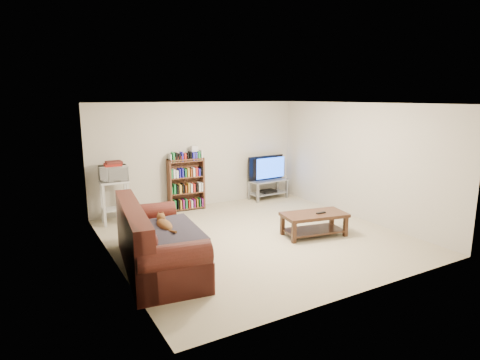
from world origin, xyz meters
TOP-DOWN VIEW (x-y plane):
  - floor at (0.00, 0.00)m, footprint 5.00×5.00m
  - ceiling at (0.00, 0.00)m, footprint 5.00×5.00m
  - wall_back at (0.00, 2.50)m, footprint 5.00×0.00m
  - wall_front at (0.00, -2.50)m, footprint 5.00×0.00m
  - wall_left at (-2.50, 0.00)m, footprint 0.00×5.00m
  - wall_right at (2.50, 0.00)m, footprint 0.00×5.00m
  - sofa at (-2.04, -0.40)m, footprint 1.29×2.41m
  - blanket at (-1.87, -0.58)m, footprint 0.95×1.20m
  - cat at (-1.84, -0.37)m, footprint 0.33×0.65m
  - coffee_table at (0.97, -0.47)m, footprint 1.26×0.79m
  - remote at (1.07, -0.54)m, footprint 0.19×0.06m
  - tv_stand at (1.74, 2.22)m, footprint 0.99×0.50m
  - television at (1.74, 2.22)m, footprint 1.04×0.21m
  - dvd_player at (1.74, 2.22)m, footprint 0.40×0.30m
  - bookshelf at (-0.41, 2.30)m, footprint 0.83×0.30m
  - shelf_clutter at (-0.31, 2.31)m, footprint 0.60×0.19m
  - microwave_stand at (-2.03, 2.09)m, footprint 0.57×0.43m
  - microwave at (-2.03, 2.09)m, footprint 0.56×0.40m
  - game_boxes at (-2.03, 2.09)m, footprint 0.34×0.30m

SIDE VIEW (x-z plane):
  - floor at x=0.00m, z-range 0.00..0.00m
  - dvd_player at x=1.74m, z-range 0.16..0.22m
  - coffee_table at x=0.97m, z-range 0.08..0.51m
  - tv_stand at x=1.74m, z-range 0.09..0.57m
  - sofa at x=-2.04m, z-range -0.15..0.83m
  - remote at x=1.07m, z-range 0.43..0.45m
  - microwave_stand at x=-2.03m, z-range 0.12..1.00m
  - blanket at x=-1.87m, z-range 0.47..0.66m
  - bookshelf at x=-0.41m, z-range 0.02..1.19m
  - cat at x=-1.84m, z-range 0.53..0.72m
  - television at x=1.74m, z-range 0.48..1.08m
  - microwave at x=-2.03m, z-range 0.88..1.18m
  - wall_back at x=0.00m, z-range -1.30..3.70m
  - wall_front at x=0.00m, z-range -1.30..3.70m
  - wall_left at x=-2.50m, z-range -1.30..3.70m
  - wall_right at x=2.50m, z-range -1.30..3.70m
  - game_boxes at x=-2.03m, z-range 1.18..1.23m
  - shelf_clutter at x=-0.31m, z-range 1.14..1.42m
  - ceiling at x=0.00m, z-range 2.40..2.40m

